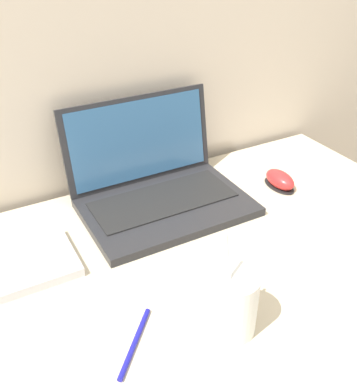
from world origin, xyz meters
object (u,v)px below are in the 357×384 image
(laptop, at_px, (157,184))
(computer_mouse, at_px, (280,180))
(drink_cup, at_px, (232,302))
(pen, at_px, (135,342))

(laptop, bearing_deg, computer_mouse, -16.23)
(laptop, bearing_deg, drink_cup, -99.50)
(drink_cup, bearing_deg, computer_mouse, 40.90)
(pen, bearing_deg, drink_cup, -16.17)
(laptop, distance_m, computer_mouse, 0.32)
(laptop, height_order, computer_mouse, laptop)
(laptop, distance_m, pen, 0.44)
(drink_cup, distance_m, computer_mouse, 0.50)
(computer_mouse, bearing_deg, laptop, 163.77)
(drink_cup, xyz_separation_m, computer_mouse, (0.38, 0.33, -0.04))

